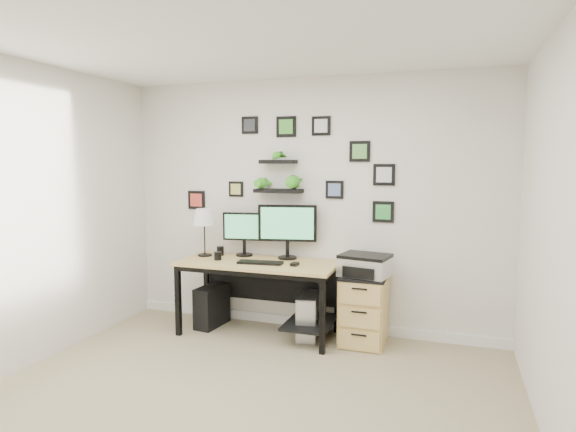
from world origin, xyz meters
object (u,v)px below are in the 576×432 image
at_px(monitor_right, 287,227).
at_px(pc_tower_black, 212,306).
at_px(file_cabinet, 364,309).
at_px(printer, 365,265).
at_px(desk, 263,273).
at_px(monitor_left, 244,231).
at_px(table_lamp, 204,218).
at_px(mug, 218,256).
at_px(pc_tower_grey, 308,316).

distance_m(monitor_right, pc_tower_black, 1.19).
xyz_separation_m(file_cabinet, printer, (0.01, -0.02, 0.44)).
bearing_deg(pc_tower_black, printer, 6.27).
xyz_separation_m(desk, monitor_left, (-0.29, 0.19, 0.40)).
xyz_separation_m(pc_tower_black, file_cabinet, (1.63, 0.03, 0.12)).
relative_size(table_lamp, file_cabinet, 0.75).
relative_size(monitor_left, mug, 5.57).
bearing_deg(desk, mug, -168.35).
xyz_separation_m(table_lamp, printer, (1.72, -0.03, -0.38)).
bearing_deg(monitor_left, pc_tower_black, -152.37).
distance_m(monitor_right, pc_tower_grey, 0.92).
height_order(monitor_left, pc_tower_black, monitor_left).
relative_size(desk, pc_tower_black, 3.70).
bearing_deg(pc_tower_black, mug, -34.82).
height_order(mug, file_cabinet, mug).
bearing_deg(desk, printer, 1.94).
distance_m(desk, pc_tower_black, 0.73).
distance_m(mug, printer, 1.49).
xyz_separation_m(mug, file_cabinet, (1.48, 0.15, -0.46)).
relative_size(desk, pc_tower_grey, 3.43).
height_order(pc_tower_grey, printer, printer).
height_order(desk, mug, mug).
xyz_separation_m(monitor_left, printer, (1.32, -0.16, -0.25)).
height_order(monitor_left, file_cabinet, monitor_left).
height_order(monitor_left, printer, monitor_left).
bearing_deg(pc_tower_black, desk, 3.16).
bearing_deg(mug, monitor_left, 60.01).
height_order(table_lamp, file_cabinet, table_lamp).
bearing_deg(pc_tower_grey, mug, -172.61).
bearing_deg(printer, mug, -175.04).
distance_m(mug, pc_tower_grey, 1.10).
distance_m(pc_tower_grey, printer, 0.79).
xyz_separation_m(pc_tower_black, pc_tower_grey, (1.07, -0.00, 0.00)).
xyz_separation_m(monitor_left, table_lamp, (-0.40, -0.13, 0.13)).
bearing_deg(table_lamp, monitor_right, 7.97).
bearing_deg(desk, pc_tower_black, 177.02).
relative_size(mug, printer, 0.17).
distance_m(monitor_right, mug, 0.77).
xyz_separation_m(monitor_right, printer, (0.83, -0.16, -0.31)).
bearing_deg(printer, pc_tower_grey, -179.12).
xyz_separation_m(desk, table_lamp, (-0.69, 0.07, 0.53)).
distance_m(table_lamp, pc_tower_black, 0.94).
relative_size(desk, mug, 19.16).
bearing_deg(desk, monitor_left, 146.26).
xyz_separation_m(monitor_right, table_lamp, (-0.89, -0.12, 0.07)).
height_order(monitor_right, pc_tower_grey, monitor_right).
bearing_deg(monitor_right, table_lamp, -172.03).
bearing_deg(monitor_left, mug, -119.99).
distance_m(monitor_right, printer, 0.90).
xyz_separation_m(desk, file_cabinet, (1.02, 0.06, -0.29)).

